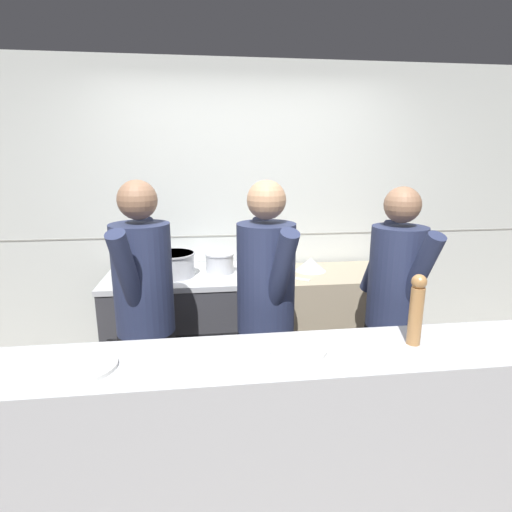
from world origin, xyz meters
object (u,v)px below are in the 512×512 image
object	(u,v)px
sauce_pot	(173,264)
pepper_mill	(416,308)
stock_pot	(132,262)
chefs_knife	(282,276)
oven_range	(179,328)
chef_sous	(266,306)
plated_dish_main	(85,367)
plated_dish_appetiser	(298,348)
braising_pot	(220,262)
chef_line	(394,303)
mixing_bowl_steel	(311,264)
chef_head_cook	(145,307)

from	to	relation	value
sauce_pot	pepper_mill	world-z (taller)	pepper_mill
stock_pot	chefs_knife	bearing A→B (deg)	-5.88
oven_range	stock_pot	world-z (taller)	stock_pot
stock_pot	oven_range	bearing A→B (deg)	-7.33
chef_sous	plated_dish_main	bearing A→B (deg)	-155.48
plated_dish_main	plated_dish_appetiser	bearing A→B (deg)	3.52
chefs_knife	plated_dish_main	size ratio (longest dim) A/B	1.31
braising_pot	chef_line	world-z (taller)	chef_line
oven_range	braising_pot	size ratio (longest dim) A/B	4.71
sauce_pot	plated_dish_main	size ratio (longest dim) A/B	1.33
oven_range	braising_pot	distance (m)	0.64
oven_range	chefs_knife	bearing A→B (deg)	-5.29
sauce_pot	mixing_bowl_steel	xyz separation A→B (m)	(1.13, 0.11, -0.07)
mixing_bowl_steel	plated_dish_appetiser	xyz separation A→B (m)	(-0.46, -1.53, 0.03)
pepper_mill	chef_head_cook	world-z (taller)	chef_head_cook
pepper_mill	chef_head_cook	distance (m)	1.51
stock_pot	sauce_pot	xyz separation A→B (m)	(0.32, -0.09, -0.00)
stock_pot	plated_dish_main	distance (m)	1.56
plated_dish_main	chef_line	bearing A→B (deg)	22.07
stock_pot	mixing_bowl_steel	distance (m)	1.45
mixing_bowl_steel	chef_sous	size ratio (longest dim) A/B	0.15
sauce_pot	chef_head_cook	bearing A→B (deg)	-98.81
chef_head_cook	chef_sous	bearing A→B (deg)	6.23
stock_pot	pepper_mill	distance (m)	2.16
plated_dish_appetiser	plated_dish_main	bearing A→B (deg)	-176.48
braising_pot	pepper_mill	xyz separation A→B (m)	(0.85, -1.48, 0.14)
chef_head_cook	plated_dish_main	bearing A→B (deg)	-88.30
chefs_knife	pepper_mill	size ratio (longest dim) A/B	1.01
pepper_mill	chef_line	distance (m)	0.71
chef_head_cook	chef_line	xyz separation A→B (m)	(1.55, -0.06, -0.03)
sauce_pot	plated_dish_appetiser	distance (m)	1.56
plated_dish_main	chef_head_cook	world-z (taller)	chef_head_cook
sauce_pot	braising_pot	bearing A→B (deg)	9.10
plated_dish_main	chef_line	distance (m)	1.82
sauce_pot	mixing_bowl_steel	bearing A→B (deg)	5.78
braising_pot	chef_line	xyz separation A→B (m)	(1.07, -0.84, -0.08)
plated_dish_appetiser	chef_line	world-z (taller)	chef_line
mixing_bowl_steel	chef_line	size ratio (longest dim) A/B	0.16
plated_dish_main	stock_pot	bearing A→B (deg)	92.59
braising_pot	chef_sous	bearing A→B (deg)	-74.06
mixing_bowl_steel	chefs_knife	size ratio (longest dim) A/B	0.76
sauce_pot	pepper_mill	xyz separation A→B (m)	(1.22, -1.42, 0.13)
sauce_pot	chef_line	xyz separation A→B (m)	(1.43, -0.79, -0.10)
mixing_bowl_steel	chef_line	bearing A→B (deg)	-71.34
oven_range	stock_pot	size ratio (longest dim) A/B	3.36
chefs_knife	chef_sous	bearing A→B (deg)	-107.85
stock_pot	mixing_bowl_steel	xyz separation A→B (m)	(1.45, 0.03, -0.08)
chefs_knife	chef_head_cook	xyz separation A→B (m)	(-0.97, -0.69, 0.05)
plated_dish_appetiser	chef_sous	world-z (taller)	chef_sous
oven_range	sauce_pot	size ratio (longest dim) A/B	3.18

